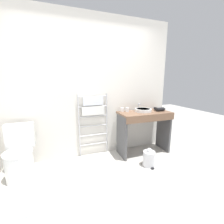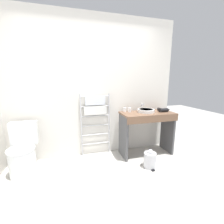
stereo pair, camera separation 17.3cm
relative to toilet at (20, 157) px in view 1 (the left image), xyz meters
The scene contains 12 objects.
ground_plane 1.58m from the toilet, 40.31° to the right, with size 12.00×12.00×0.00m, color #B2AFA8.
wall_back 1.59m from the toilet, 19.42° to the left, with size 3.30×0.12×2.63m, color silver.
toilet is the anchor object (origin of this frame).
towel_radiator 1.37m from the toilet, 14.09° to the left, with size 0.57×0.06×1.22m.
vanity_counter 2.21m from the toilet, ahead, with size 1.01×0.51×0.86m.
sink_basin 2.25m from the toilet, ahead, with size 0.33×0.33×0.06m.
faucet 2.28m from the toilet, ahead, with size 0.02×0.10×0.14m.
cup_near_wall 1.89m from the toilet, ahead, with size 0.06×0.06×0.08m.
cup_near_edge 1.97m from the toilet, ahead, with size 0.07×0.07×0.09m.
hair_dryer 2.60m from the toilet, ahead, with size 0.23×0.17×0.08m.
trash_bin 2.07m from the toilet, 11.41° to the right, with size 0.21×0.24×0.33m.
bath_mat 0.73m from the toilet, 86.47° to the right, with size 0.56×0.36×0.01m, color #B2BCCC.
Camera 1 is at (-0.57, -1.42, 1.46)m, focal length 24.00 mm.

